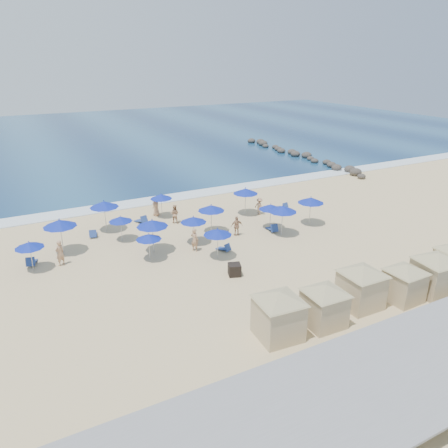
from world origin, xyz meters
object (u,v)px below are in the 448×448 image
at_px(umbrella_4, 120,219).
at_px(beachgoer_4, 156,206).
at_px(cabana_1, 325,300).
at_px(umbrella_3, 149,237).
at_px(umbrella_0, 60,223).
at_px(cabana_0, 279,309).
at_px(beachgoer_1, 175,214).
at_px(beachgoer_5, 195,240).
at_px(umbrella_11, 311,200).
at_px(umbrella_2, 104,204).
at_px(umbrella_8, 283,209).
at_px(trash_bin, 234,270).
at_px(beachgoer_0, 60,253).
at_px(umbrella_12, 152,223).
at_px(umbrella_13, 161,196).
at_px(umbrella_7, 211,208).
at_px(cabana_2, 362,281).
at_px(umbrella_6, 218,232).
at_px(umbrella_5, 193,220).
at_px(umbrella_10, 271,207).
at_px(umbrella_1, 29,245).
at_px(beachgoer_3, 259,206).
at_px(cabana_4, 436,268).
at_px(umbrella_9, 246,191).
at_px(rock_jetty, 299,155).
at_px(beachgoer_2, 237,226).

height_order(umbrella_4, beachgoer_4, umbrella_4).
distance_m(cabana_1, umbrella_3, 13.35).
distance_m(cabana_1, umbrella_0, 19.55).
bearing_deg(cabana_0, umbrella_0, 117.01).
height_order(cabana_0, beachgoer_1, cabana_0).
bearing_deg(umbrella_3, beachgoer_5, -1.00).
height_order(umbrella_11, beachgoer_1, umbrella_11).
bearing_deg(umbrella_2, umbrella_4, -77.52).
xyz_separation_m(umbrella_8, beachgoer_4, (-7.42, 9.22, -1.35)).
xyz_separation_m(trash_bin, beachgoer_0, (-9.95, 7.00, 0.52)).
distance_m(umbrella_12, umbrella_13, 7.63).
bearing_deg(umbrella_7, cabana_2, -79.73).
bearing_deg(umbrella_6, umbrella_12, 140.14).
bearing_deg(umbrella_7, cabana_0, -103.00).
xyz_separation_m(cabana_2, umbrella_11, (5.75, 11.90, 0.56)).
relative_size(cabana_2, umbrella_5, 2.00).
xyz_separation_m(umbrella_7, umbrella_10, (4.75, -1.53, -0.21)).
xyz_separation_m(cabana_0, umbrella_1, (-10.42, 14.01, 0.22)).
height_order(umbrella_6, beachgoer_3, umbrella_6).
bearing_deg(cabana_2, umbrella_0, 131.73).
distance_m(cabana_4, umbrella_8, 12.37).
bearing_deg(beachgoer_4, umbrella_5, -4.26).
xyz_separation_m(cabana_0, umbrella_7, (3.33, 14.41, 0.49)).
relative_size(umbrella_8, umbrella_9, 1.01).
height_order(cabana_1, umbrella_12, cabana_1).
bearing_deg(umbrella_2, umbrella_11, -23.05).
distance_m(umbrella_1, umbrella_2, 7.88).
distance_m(rock_jetty, umbrella_1, 42.73).
height_order(cabana_1, umbrella_7, cabana_1).
height_order(umbrella_3, umbrella_6, umbrella_6).
height_order(rock_jetty, cabana_4, cabana_4).
relative_size(umbrella_2, umbrella_11, 1.06).
bearing_deg(beachgoer_3, umbrella_11, -174.00).
bearing_deg(umbrella_7, beachgoer_0, -177.93).
height_order(cabana_4, beachgoer_1, cabana_4).
bearing_deg(beachgoer_3, cabana_0, 126.57).
distance_m(umbrella_8, beachgoer_1, 9.52).
bearing_deg(beachgoer_4, umbrella_2, -79.26).
bearing_deg(umbrella_3, umbrella_5, 16.78).
height_order(umbrella_4, beachgoer_5, umbrella_4).
bearing_deg(umbrella_12, umbrella_2, 109.31).
height_order(rock_jetty, umbrella_6, umbrella_6).
bearing_deg(trash_bin, beachgoer_1, 108.50).
height_order(cabana_4, beachgoer_2, cabana_4).
xyz_separation_m(umbrella_2, beachgoer_2, (9.09, -5.99, -1.51)).
distance_m(umbrella_10, umbrella_13, 9.93).
xyz_separation_m(rock_jetty, umbrella_12, (-29.42, -21.14, 1.93)).
distance_m(umbrella_6, beachgoer_0, 11.03).
bearing_deg(umbrella_13, beachgoer_1, -76.25).
relative_size(umbrella_1, umbrella_6, 0.93).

